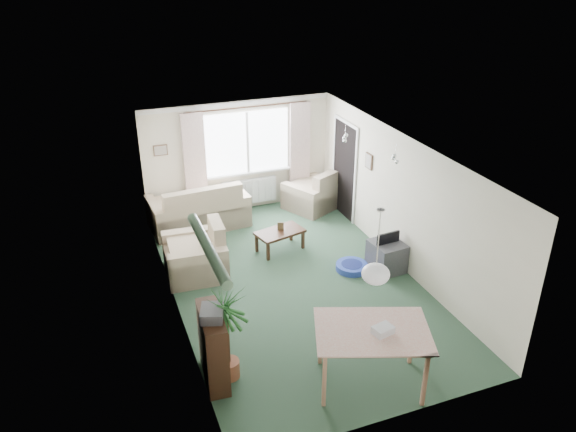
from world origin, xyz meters
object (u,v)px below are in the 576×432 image
object	(u,v)px
armchair_left	(194,249)
pet_bed	(352,267)
houseplant	(227,335)
sofa	(198,204)
tv_cube	(387,256)
dining_table	(370,358)
bookshelf	(213,347)
armchair_corner	(312,189)
coffee_table	(280,240)

from	to	relation	value
armchair_left	pet_bed	size ratio (longest dim) A/B	1.89
houseplant	pet_bed	distance (m)	3.41
sofa	tv_cube	size ratio (longest dim) A/B	3.32
dining_table	tv_cube	world-z (taller)	dining_table
houseplant	bookshelf	bearing A→B (deg)	166.95
armchair_left	pet_bed	world-z (taller)	armchair_left
dining_table	pet_bed	world-z (taller)	dining_table
pet_bed	sofa	bearing A→B (deg)	128.56
sofa	tv_cube	world-z (taller)	sofa
sofa	bookshelf	xyz separation A→B (m)	(-0.81, -4.53, 0.03)
armchair_corner	armchair_left	bearing A→B (deg)	4.51
sofa	coffee_table	distance (m)	1.99
bookshelf	sofa	bearing A→B (deg)	83.98
tv_cube	bookshelf	bearing A→B (deg)	-160.03
dining_table	pet_bed	distance (m)	2.89
bookshelf	dining_table	world-z (taller)	bookshelf
dining_table	tv_cube	distance (m)	2.97
armchair_left	houseplant	world-z (taller)	houseplant
coffee_table	dining_table	world-z (taller)	dining_table
sofa	armchair_left	xyz separation A→B (m)	(-0.47, -1.82, -0.01)
houseplant	tv_cube	world-z (taller)	houseplant
sofa	tv_cube	xyz separation A→B (m)	(2.73, -2.90, -0.22)
pet_bed	tv_cube	bearing A→B (deg)	-19.36
sofa	houseplant	world-z (taller)	houseplant
armchair_corner	dining_table	bearing A→B (deg)	48.29
dining_table	tv_cube	xyz separation A→B (m)	(1.66, 2.45, -0.15)
armchair_corner	houseplant	world-z (taller)	houseplant
armchair_corner	bookshelf	size ratio (longest dim) A/B	0.96
coffee_table	bookshelf	xyz separation A→B (m)	(-2.02, -2.97, 0.31)
armchair_left	armchair_corner	bearing A→B (deg)	124.73
sofa	coffee_table	size ratio (longest dim) A/B	2.18
armchair_corner	coffee_table	xyz separation A→B (m)	(-1.30, -1.54, -0.24)
sofa	houseplant	size ratio (longest dim) A/B	1.41
sofa	armchair_left	distance (m)	1.88
armchair_corner	houseplant	bearing A→B (deg)	28.90
armchair_left	tv_cube	xyz separation A→B (m)	(3.20, -1.08, -0.21)
coffee_table	dining_table	size ratio (longest dim) A/B	0.66
houseplant	pet_bed	world-z (taller)	houseplant
pet_bed	armchair_corner	bearing A→B (deg)	82.52
tv_cube	pet_bed	world-z (taller)	tv_cube
armchair_corner	houseplant	xyz separation A→B (m)	(-3.12, -4.55, 0.25)
houseplant	pet_bed	size ratio (longest dim) A/B	2.43
bookshelf	dining_table	bearing A→B (deg)	-19.37
coffee_table	tv_cube	distance (m)	2.03
dining_table	houseplant	bearing A→B (deg)	155.37
houseplant	dining_table	world-z (taller)	houseplant
bookshelf	dining_table	size ratio (longest dim) A/B	0.76
houseplant	sofa	bearing A→B (deg)	82.22
bookshelf	tv_cube	size ratio (longest dim) A/B	1.76
sofa	armchair_corner	distance (m)	2.50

